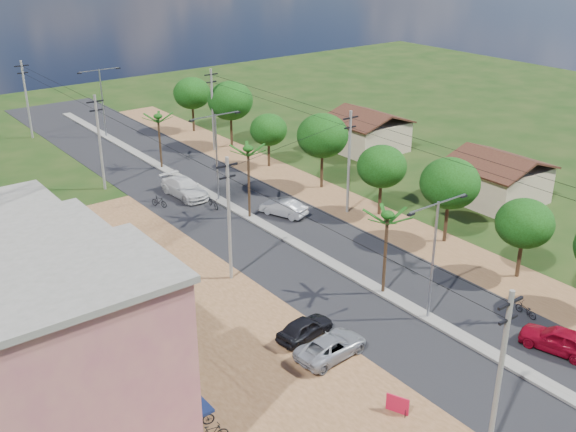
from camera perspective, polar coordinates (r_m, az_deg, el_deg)
name	(u,v)px	position (r m, az deg, el deg)	size (l,w,h in m)	color
ground	(427,319)	(43.97, 11.71, -8.52)	(160.00, 160.00, 0.00)	black
road	(285,238)	(53.58, -0.25, -1.88)	(12.00, 110.00, 0.04)	black
median	(263,225)	(55.76, -2.11, -0.76)	(1.00, 90.00, 0.18)	#605E56
dirt_lot_west	(155,343)	(41.58, -11.22, -10.48)	(18.00, 46.00, 0.04)	brown
dirt_shoulder_east	(363,213)	(58.63, 6.40, 0.27)	(5.00, 90.00, 0.03)	brown
shophouse_pink	(82,383)	(30.47, -17.05, -13.36)	(9.00, 6.40, 10.30)	#974C5A
shophouse_cream	(30,322)	(36.44, -21.00, -8.34)	(9.00, 6.40, 9.30)	tan
house_east_near	(498,175)	(63.00, 17.32, 3.31)	(7.60, 7.50, 4.60)	tan
house_east_far	(367,129)	(74.88, 6.68, 7.34)	(7.60, 7.50, 4.60)	tan
tree_east_b	(525,223)	(48.89, 19.40, -0.60)	(4.00, 4.00, 5.83)	black
tree_east_c	(450,183)	(52.68, 13.55, 2.71)	(4.60, 4.60, 6.83)	black
tree_east_d	(382,167)	(57.01, 7.94, 4.17)	(4.20, 4.20, 6.13)	black
tree_east_e	(323,136)	(62.50, 2.94, 6.81)	(4.80, 4.80, 7.14)	black
tree_east_f	(269,130)	(68.68, -1.66, 7.31)	(3.80, 3.80, 5.52)	black
tree_east_g	(230,101)	(75.08, -4.90, 9.70)	(5.00, 5.00, 7.38)	black
tree_east_h	(192,93)	(81.78, -8.14, 10.25)	(4.40, 4.40, 6.52)	black
palm_median_near	(387,219)	(43.78, 8.42, -0.22)	(2.00, 2.00, 6.15)	black
palm_median_mid	(248,152)	(55.22, -3.40, 5.43)	(2.00, 2.00, 6.55)	black
palm_median_far	(158,119)	(68.76, -10.94, 8.10)	(2.00, 2.00, 5.85)	black
streetlight_near	(434,251)	(41.68, 12.24, -2.91)	(5.10, 0.18, 8.00)	gray
streetlight_mid	(216,150)	(59.59, -6.08, 5.57)	(5.10, 0.18, 8.00)	gray
streetlight_far	(102,97)	(81.32, -15.47, 9.68)	(5.10, 0.18, 8.00)	gray
utility_pole_w_a	(500,375)	(31.70, 17.48, -12.72)	(1.60, 0.24, 9.00)	#605E56
utility_pole_w_b	(229,216)	(45.77, -5.02, -0.04)	(1.60, 0.24, 9.00)	#605E56
utility_pole_w_c	(100,141)	(64.44, -15.66, 6.16)	(1.60, 0.24, 9.00)	#605E56
utility_pole_w_d	(27,98)	(83.78, -21.26, 9.31)	(1.60, 0.24, 9.00)	#605E56
utility_pole_e_b	(349,160)	(56.99, 5.19, 4.74)	(1.60, 0.24, 9.00)	#605E56
utility_pole_e_c	(213,108)	(74.03, -6.40, 9.06)	(1.60, 0.24, 9.00)	#605E56
car_red_near	(559,340)	(42.71, 21.95, -9.72)	(1.80, 4.46, 1.52)	maroon
car_silver_mid	(283,208)	(57.46, -0.40, 0.66)	(1.46, 4.18, 1.38)	gray
car_white_far	(184,188)	(62.27, -8.76, 2.35)	(2.30, 5.65, 1.64)	#BBBAB6
car_parked_silver	(331,347)	(39.42, 3.68, -11.01)	(2.12, 4.59, 1.28)	gray
car_parked_dark	(305,328)	(40.96, 1.43, -9.47)	(1.55, 3.86, 1.32)	black
moto_rider_east	(526,310)	(45.69, 19.49, -7.53)	(0.57, 1.64, 0.86)	black
moto_rider_west_a	(213,203)	(59.48, -6.35, 1.12)	(0.65, 1.87, 0.98)	black
moto_rider_west_b	(159,202)	(60.37, -10.86, 1.18)	(0.47, 1.67, 1.00)	black
roadside_sign	(397,405)	(35.93, 9.25, -15.49)	(0.57, 1.16, 1.01)	#B0102D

